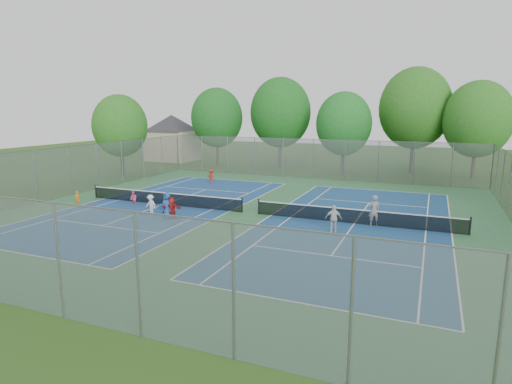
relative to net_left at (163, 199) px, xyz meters
The scene contains 39 objects.
ground 7.01m from the net_left, ahead, with size 120.00×120.00×0.00m, color #2B5019.
court_pad 7.01m from the net_left, ahead, with size 32.00×32.00×0.01m, color #31673E.
court_left 0.44m from the net_left, ahead, with size 10.97×23.77×0.01m, color navy.
court_right 14.01m from the net_left, ahead, with size 10.97×23.77×0.01m, color navy.
net_left is the anchor object (origin of this frame).
net_right 14.00m from the net_left, ahead, with size 12.87×0.10×0.91m, color black.
fence_north 17.53m from the net_left, 66.37° to the left, with size 32.00×0.10×4.00m, color gray.
fence_south 17.53m from the net_left, 66.37° to the right, with size 32.00×0.10×4.00m, color gray.
fence_west 9.13m from the net_left, behind, with size 32.00×0.10×4.00m, color gray.
house 28.55m from the net_left, 122.01° to the left, with size 11.03×11.03×7.30m.
tree_nw 23.72m from the net_left, 107.65° to the left, with size 6.40×6.40×9.58m.
tree_nl 23.81m from the net_left, 87.51° to the left, with size 7.20×7.20×10.69m.
tree_nc 23.38m from the net_left, 66.80° to the left, with size 6.00×6.00×8.85m.
tree_nr 29.59m from the net_left, 56.31° to the left, with size 7.60×7.60×11.42m.
tree_ne 31.60m from the net_left, 45.00° to the left, with size 6.60×6.60×9.77m.
tree_side_w 16.34m from the net_left, 140.19° to the left, with size 5.60×5.60×8.47m.
ball_crate 1.28m from the net_left, 60.01° to the right, with size 0.35×0.35×0.30m, color blue.
ball_hopper 2.58m from the net_left, 50.24° to the right, with size 0.25×0.25×0.48m, color #227D25.
student_a 6.18m from the net_left, 152.85° to the right, with size 0.40×0.26×1.10m, color orange.
student_b 2.13m from the net_left, 147.55° to the right, with size 0.52×0.41×1.08m, color #FA618A.
student_c 2.92m from the net_left, 71.83° to the right, with size 0.86×0.50×1.33m, color white.
student_d 2.57m from the net_left, 53.11° to the right, with size 0.77×0.32×1.32m, color black.
student_e 4.21m from the net_left, 51.96° to the right, with size 0.84×0.55×1.72m, color #284F93.
student_f 4.46m from the net_left, 48.32° to the right, with size 1.34×0.43×1.45m, color #AE1C18.
child_far_baseline 9.60m from the net_left, 96.78° to the left, with size 0.86×0.50×1.34m, color #A82818.
instructor 15.13m from the net_left, ahead, with size 0.69×0.45×1.90m, color gray.
teen_court_b 13.36m from the net_left, ahead, with size 0.93×0.39×1.59m, color silver.
tennis_ball_0 3.56m from the net_left, 114.79° to the right, with size 0.07×0.07×0.07m, color #D8EF37.
tennis_ball_1 5.53m from the net_left, 127.11° to the right, with size 0.07×0.07×0.07m, color gold.
tennis_ball_2 3.37m from the net_left, 60.97° to the right, with size 0.07×0.07×0.07m, color #D1E334.
tennis_ball_3 3.07m from the net_left, 110.30° to the right, with size 0.07×0.07×0.07m, color #B9DE33.
tennis_ball_4 1.40m from the net_left, 98.33° to the right, with size 0.07×0.07×0.07m, color #BDD631.
tennis_ball_5 3.79m from the net_left, 91.91° to the right, with size 0.07×0.07×0.07m, color gold.
tennis_ball_6 5.07m from the net_left, 41.35° to the right, with size 0.07×0.07×0.07m, color gold.
tennis_ball_7 3.92m from the net_left, 93.02° to the right, with size 0.07×0.07×0.07m, color #B3C42D.
tennis_ball_8 6.00m from the net_left, 86.18° to the right, with size 0.07×0.07×0.07m, color #C4E234.
tennis_ball_9 7.27m from the net_left, 57.27° to the right, with size 0.07×0.07×0.07m, color #E0EC36.
tennis_ball_10 6.35m from the net_left, 64.42° to the right, with size 0.07×0.07×0.07m, color yellow.
tennis_ball_11 5.11m from the net_left, 82.54° to the right, with size 0.07×0.07×0.07m, color #9EC12C.
Camera 1 is at (11.17, -25.88, 6.96)m, focal length 30.00 mm.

